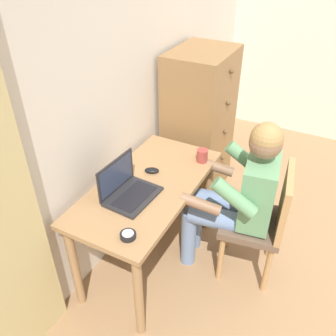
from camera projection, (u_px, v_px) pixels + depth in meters
name	position (u px, v px, depth m)	size (l,w,h in m)	color
wall_back	(133.00, 77.00, 2.52)	(4.80, 0.05, 2.50)	beige
desk	(148.00, 197.00, 2.41)	(1.19, 0.59, 0.73)	#9E754C
dresser	(199.00, 126.00, 3.16)	(0.63, 0.50, 1.33)	olive
chair	(263.00, 218.00, 2.41)	(0.48, 0.46, 0.89)	brown
person_seated	(239.00, 192.00, 2.35)	(0.59, 0.62, 1.21)	#6B84AD
laptop	(127.00, 189.00, 2.22)	(0.35, 0.27, 0.24)	#232326
computer_mouse	(152.00, 170.00, 2.45)	(0.06, 0.10, 0.03)	black
desk_clock	(128.00, 235.00, 1.94)	(0.09, 0.09, 0.03)	black
coffee_mug	(202.00, 155.00, 2.55)	(0.12, 0.08, 0.09)	#9E3D38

